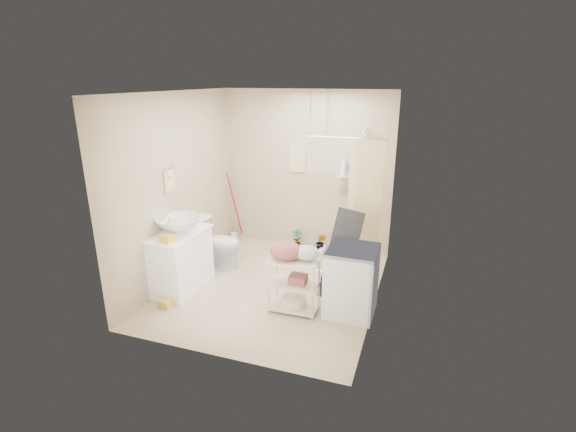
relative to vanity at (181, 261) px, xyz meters
The scene contains 23 objects.
floor 1.30m from the vanity, 19.79° to the left, with size 3.20×3.20×0.00m, color #BBA88C.
ceiling 2.52m from the vanity, 19.79° to the left, with size 2.80×3.20×0.04m, color silver.
wall_back 2.49m from the vanity, 60.10° to the left, with size 2.80×0.04×2.60m, color #B7A98E.
wall_front 1.88m from the vanity, 45.55° to the right, with size 2.80×0.04×2.60m, color #B7A98E.
wall_left 1.02m from the vanity, 119.90° to the left, with size 0.04×3.20×2.60m, color #B7A98E.
wall_right 2.74m from the vanity, ahead, with size 0.04×3.20×2.60m, color #B7A98E.
vanity is the anchor object (origin of this frame).
sink 0.51m from the vanity, 96.27° to the left, with size 0.61×0.61×0.21m, color silver.
counter_basket 0.56m from the vanity, 81.37° to the right, with size 0.17×0.13×0.09m, color gold.
floor_basket 0.61m from the vanity, 83.12° to the right, with size 0.25×0.19×0.13m, color gold.
toilet 0.82m from the vanity, 81.60° to the left, with size 0.42×0.74×0.76m, color silver.
mop 1.89m from the vanity, 94.10° to the left, with size 0.12×0.12×1.26m, color #AD1520, non-canonical shape.
potted_plant_a 2.15m from the vanity, 60.17° to the left, with size 0.18×0.12×0.34m, color #994E26.
potted_plant_b 2.38m from the vanity, 51.37° to the left, with size 0.17×0.14×0.32m, color brown.
hanging_towel 2.49m from the vanity, 63.18° to the left, with size 0.28×0.03×0.42m, color beige.
towel_ring 1.11m from the vanity, 135.34° to the left, with size 0.04×0.22×0.34m, color #E1D688, non-canonical shape.
tp_holder 0.60m from the vanity, 113.16° to the left, with size 0.08×0.12×0.14m, color white, non-canonical shape.
shower 2.57m from the vanity, 36.13° to the left, with size 1.10×1.10×2.10m, color white, non-canonical shape.
shampoo_bottle_a 2.83m from the vanity, 47.20° to the left, with size 0.10×0.10×0.26m, color white.
shampoo_bottle_b 2.86m from the vanity, 46.58° to the left, with size 0.07×0.07×0.16m, color #4A69A5.
washing_machine 2.30m from the vanity, ahead, with size 0.58×0.60×0.85m, color silver.
laundry_rack 1.63m from the vanity, ahead, with size 0.60×0.35×0.82m, color beige, non-canonical shape.
ironing_board 2.15m from the vanity, 11.14° to the left, with size 0.35×0.10×1.23m, color black, non-canonical shape.
Camera 1 is at (1.87, -4.84, 2.77)m, focal length 26.00 mm.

